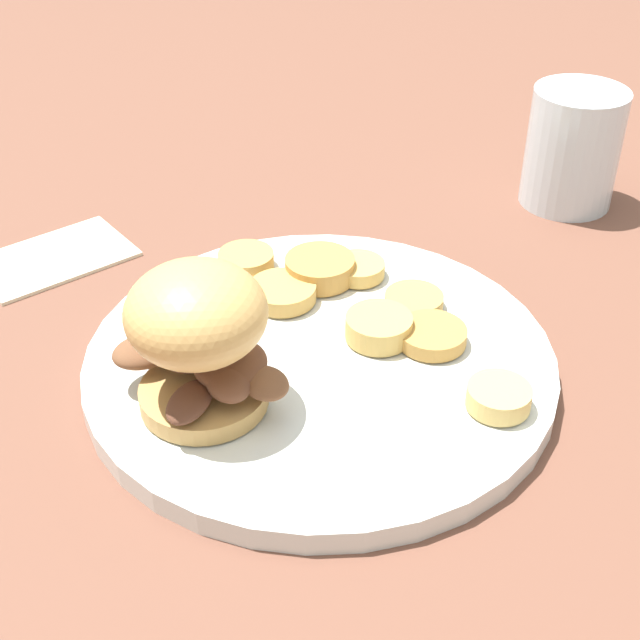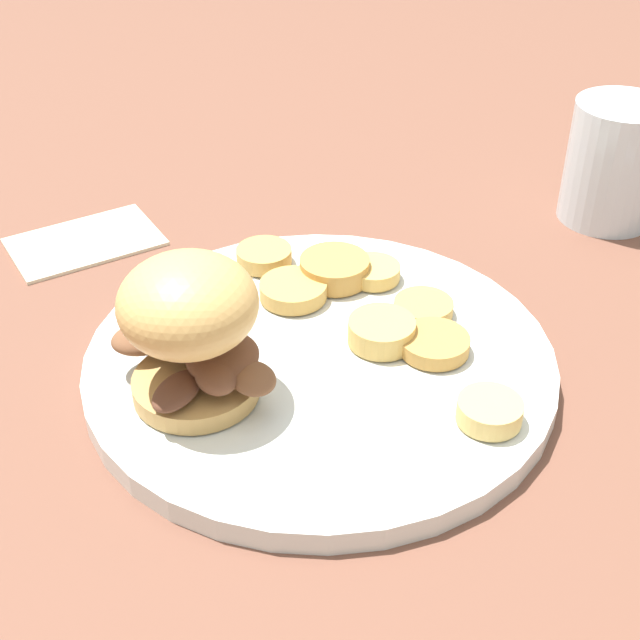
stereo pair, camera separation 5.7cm
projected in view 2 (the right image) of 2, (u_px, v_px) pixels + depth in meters
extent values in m
plane|color=brown|center=(320.00, 372.00, 0.60)|extent=(4.00, 4.00, 0.00)
cylinder|color=silver|center=(320.00, 362.00, 0.59)|extent=(0.31, 0.31, 0.02)
torus|color=silver|center=(320.00, 354.00, 0.59)|extent=(0.31, 0.31, 0.01)
cylinder|color=tan|center=(196.00, 385.00, 0.55)|extent=(0.08, 0.08, 0.01)
ellipsoid|color=brown|center=(144.00, 338.00, 0.56)|extent=(0.05, 0.05, 0.01)
ellipsoid|color=#563323|center=(181.00, 341.00, 0.55)|extent=(0.06, 0.06, 0.01)
ellipsoid|color=brown|center=(222.00, 356.00, 0.54)|extent=(0.05, 0.06, 0.01)
ellipsoid|color=brown|center=(253.00, 378.00, 0.52)|extent=(0.04, 0.04, 0.01)
ellipsoid|color=brown|center=(197.00, 343.00, 0.55)|extent=(0.05, 0.05, 0.02)
ellipsoid|color=#563323|center=(177.00, 391.00, 0.52)|extent=(0.03, 0.04, 0.01)
ellipsoid|color=brown|center=(216.00, 376.00, 0.52)|extent=(0.04, 0.04, 0.02)
ellipsoid|color=tan|center=(188.00, 304.00, 0.51)|extent=(0.08, 0.08, 0.06)
cylinder|color=#BC8942|center=(434.00, 344.00, 0.58)|extent=(0.05, 0.05, 0.01)
cylinder|color=tan|center=(423.00, 308.00, 0.62)|extent=(0.04, 0.04, 0.01)
cylinder|color=tan|center=(382.00, 332.00, 0.59)|extent=(0.04, 0.04, 0.02)
cylinder|color=tan|center=(373.00, 272.00, 0.65)|extent=(0.04, 0.04, 0.01)
cylinder|color=#DBB766|center=(490.00, 411.00, 0.53)|extent=(0.04, 0.04, 0.01)
cylinder|color=tan|center=(293.00, 290.00, 0.63)|extent=(0.05, 0.05, 0.01)
cylinder|color=tan|center=(264.00, 256.00, 0.67)|extent=(0.04, 0.04, 0.01)
cylinder|color=#BC8942|center=(335.00, 269.00, 0.65)|extent=(0.05, 0.05, 0.02)
cylinder|color=silver|center=(614.00, 162.00, 0.74)|extent=(0.08, 0.08, 0.10)
cube|color=beige|center=(85.00, 240.00, 0.73)|extent=(0.13, 0.14, 0.01)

